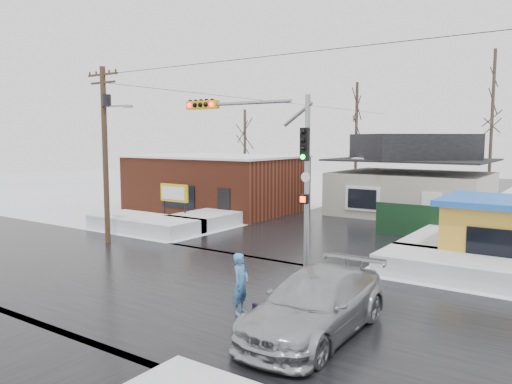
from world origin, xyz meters
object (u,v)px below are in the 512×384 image
Objects in this scene: pedestrian at (241,284)px; car at (315,305)px; utility_pole at (106,144)px; traffic_signal at (271,161)px; marquee_sign at (174,194)px; kiosk at (499,231)px.

pedestrian reaches higher than car.
car is at bearing -101.25° from pedestrian.
utility_pole is 4.73× the size of pedestrian.
traffic_signal is 2.75× the size of marquee_sign.
car is (14.55, -4.72, -4.26)m from utility_pole.
kiosk is at bearing 20.44° from utility_pole.
traffic_signal is 6.98m from car.
utility_pole is at bearing 177.05° from traffic_signal.
car is at bearing -34.44° from marquee_sign.
utility_pole is at bearing -159.56° from kiosk.
car is at bearing -104.40° from kiosk.
kiosk reaches higher than car.
pedestrian is at bearing 176.62° from car.
pedestrian is (12.97, -10.60, -0.97)m from marquee_sign.
kiosk is at bearing 74.68° from car.
marquee_sign is (-11.43, 6.53, -2.62)m from traffic_signal.
marquee_sign is 16.78m from pedestrian.
kiosk is 2.42× the size of pedestrian.
traffic_signal is at bearing -2.95° from utility_pole.
marquee_sign is 0.43× the size of car.
marquee_sign is 0.55× the size of kiosk.
utility_pole is 1.53× the size of car.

